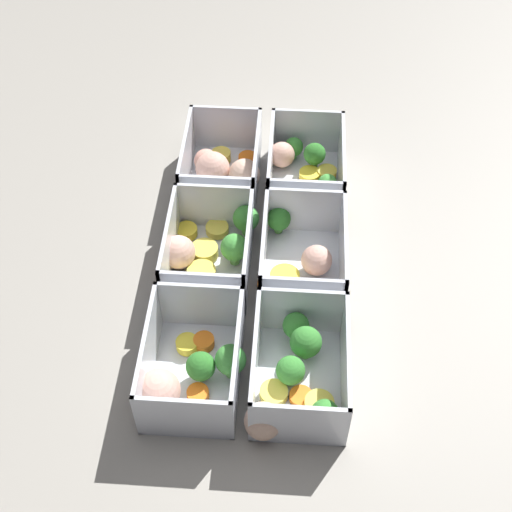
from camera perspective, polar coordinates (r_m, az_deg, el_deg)
The scene contains 7 objects.
ground_plane at distance 0.97m, azimuth 0.00°, elevation -1.07°, with size 4.00×4.00×0.00m, color gray.
container_near_left at distance 0.84m, azimuth 3.24°, elevation -9.46°, with size 0.17×0.12×0.08m.
container_near_center at distance 0.95m, azimuth 3.69°, elevation 0.02°, with size 0.17×0.11×0.08m.
container_near_right at distance 1.06m, azimuth 3.80°, elevation 6.35°, with size 0.18×0.12×0.08m.
container_far_left at distance 0.85m, azimuth -5.30°, elevation -8.97°, with size 0.16×0.13×0.08m.
container_far_center at distance 0.96m, azimuth -3.81°, elevation 0.41°, with size 0.17×0.13×0.08m.
container_far_right at distance 1.07m, azimuth -2.68°, elevation 7.06°, with size 0.16×0.12×0.08m.
Camera 1 is at (-0.62, -0.04, 0.74)m, focal length 50.00 mm.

